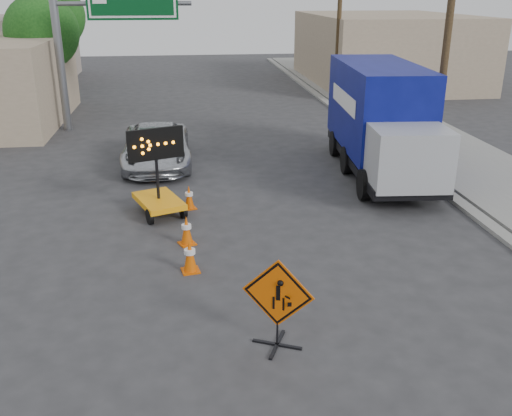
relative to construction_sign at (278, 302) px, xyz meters
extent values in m
plane|color=#2D2D30|center=(-0.40, 0.46, -0.94)|extent=(100.00, 100.00, 0.00)
cube|color=gray|center=(6.80, 15.46, -0.88)|extent=(0.40, 60.00, 0.12)
cube|color=gray|center=(9.10, 15.46, -0.86)|extent=(4.00, 60.00, 0.15)
cube|color=tan|center=(12.60, 30.46, 1.36)|extent=(10.00, 14.00, 4.60)
cylinder|color=slate|center=(-6.90, 18.46, 2.46)|extent=(0.36, 0.36, 6.80)
cylinder|color=slate|center=(-3.90, 18.46, 4.66)|extent=(6.00, 0.20, 0.20)
cylinder|color=slate|center=(-8.90, 26.46, 3.56)|extent=(0.44, 0.44, 9.00)
cylinder|color=#4C3720|center=(7.60, 10.46, 3.56)|extent=(0.26, 0.26, 9.00)
cylinder|color=#4C3720|center=(7.60, 24.46, 3.56)|extent=(0.26, 0.26, 9.00)
cylinder|color=#4C3720|center=(-8.40, 22.46, 0.69)|extent=(0.28, 0.28, 3.25)
sphere|color=#144313|center=(-8.40, 22.46, 3.24)|extent=(3.71, 3.71, 3.71)
cylinder|color=#4C3720|center=(-9.40, 30.46, 0.86)|extent=(0.28, 0.28, 3.58)
sphere|color=#144313|center=(-9.40, 30.46, 3.67)|extent=(4.10, 4.10, 4.10)
cube|color=black|center=(0.00, 0.00, -0.91)|extent=(0.89, 0.45, 0.04)
cube|color=black|center=(0.00, 0.00, -0.91)|extent=(0.45, 0.89, 0.04)
cylinder|color=black|center=(0.00, 0.00, -0.57)|extent=(0.04, 0.04, 0.74)
cube|color=#D55204|center=(0.00, 0.00, 0.17)|extent=(1.23, 0.58, 1.34)
cube|color=black|center=(0.00, 0.00, 0.17)|extent=(1.14, 0.52, 1.25)
cube|color=#FF9E0E|center=(-2.35, 7.01, -0.53)|extent=(1.66, 2.08, 0.16)
cylinder|color=black|center=(-2.35, 7.01, 0.52)|extent=(0.09, 0.09, 2.00)
cube|color=black|center=(-2.35, 7.01, 1.20)|extent=(1.56, 0.66, 0.91)
imported|color=#BABDC2|center=(-2.56, 12.09, -0.20)|extent=(2.53, 5.33, 1.47)
cube|color=black|center=(5.32, 9.87, -0.35)|extent=(2.97, 8.01, 0.29)
cube|color=#070D5A|center=(5.32, 10.66, 1.37)|extent=(2.93, 6.26, 2.94)
cube|color=#9EA0A5|center=(5.32, 6.73, 0.59)|extent=(2.39, 1.94, 1.77)
cube|color=#D55204|center=(-1.53, 3.22, -0.92)|extent=(0.47, 0.47, 0.03)
cone|color=#D55204|center=(-1.53, 3.22, -0.52)|extent=(0.32, 0.32, 0.77)
cylinder|color=silver|center=(-1.53, 3.22, -0.43)|extent=(0.26, 0.26, 0.11)
cube|color=#D55204|center=(-1.58, 4.77, -0.92)|extent=(0.52, 0.52, 0.03)
cone|color=#D55204|center=(-1.58, 4.77, -0.53)|extent=(0.31, 0.31, 0.75)
cylinder|color=silver|center=(-1.58, 4.77, -0.44)|extent=(0.25, 0.25, 0.11)
cube|color=#D55204|center=(-1.46, 7.35, -0.92)|extent=(0.46, 0.46, 0.03)
cone|color=#D55204|center=(-1.46, 7.35, -0.55)|extent=(0.29, 0.29, 0.70)
cylinder|color=silver|center=(-1.46, 7.35, -0.47)|extent=(0.24, 0.24, 0.10)
cube|color=#D55204|center=(-2.62, 10.28, -0.92)|extent=(0.37, 0.37, 0.03)
cone|color=#D55204|center=(-2.62, 10.28, -0.60)|extent=(0.26, 0.26, 0.62)
cylinder|color=silver|center=(-2.62, 10.28, -0.52)|extent=(0.21, 0.21, 0.09)
camera|label=1|loc=(-1.56, -8.85, 5.27)|focal=40.00mm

